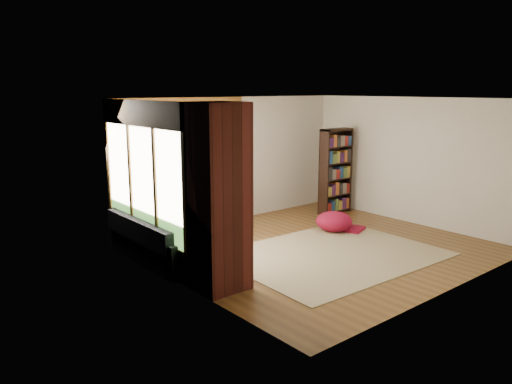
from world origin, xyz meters
TOP-DOWN VIEW (x-y plane):
  - floor at (0.00, 0.00)m, footprint 5.50×5.50m
  - ceiling at (0.00, 0.00)m, footprint 5.50×5.50m
  - wall_back at (0.00, 2.50)m, footprint 5.50×0.04m
  - wall_front at (0.00, -2.50)m, footprint 5.50×0.04m
  - wall_left at (-2.75, 0.00)m, footprint 0.04×5.00m
  - wall_right at (2.75, 0.00)m, footprint 0.04×5.00m
  - windows_back at (-1.20, 2.47)m, footprint 2.82×0.10m
  - windows_left at (-2.72, 1.20)m, footprint 0.10×2.62m
  - roller_blind at (-2.69, 2.03)m, footprint 0.03×0.72m
  - brick_chimney at (-2.40, -0.35)m, footprint 0.70×0.70m
  - sectional_sofa at (-1.95, 1.70)m, footprint 2.20×2.20m
  - area_rug at (-0.10, -0.42)m, footprint 3.60×2.80m
  - bookshelf at (2.14, 1.51)m, footprint 0.82×0.27m
  - pouf at (1.01, 0.52)m, footprint 0.84×0.84m
  - dog_tan at (-1.75, 1.50)m, footprint 1.06×0.78m
  - dog_brindle at (-2.27, 0.92)m, footprint 0.63×0.85m
  - throw_pillows at (-1.92, 1.85)m, footprint 1.98×1.68m

SIDE VIEW (x-z plane):
  - floor at x=0.00m, z-range 0.00..0.00m
  - area_rug at x=-0.10m, z-range 0.00..0.01m
  - pouf at x=1.01m, z-range 0.01..0.40m
  - sectional_sofa at x=-1.95m, z-range -0.10..0.70m
  - dog_brindle at x=-2.27m, z-range 0.54..0.96m
  - throw_pillows at x=-1.92m, z-range 0.56..1.01m
  - dog_tan at x=-1.75m, z-range 0.54..1.07m
  - bookshelf at x=2.14m, z-range 0.00..1.91m
  - wall_back at x=0.00m, z-range 0.00..2.60m
  - wall_front at x=0.00m, z-range 0.00..2.60m
  - wall_left at x=-2.75m, z-range 0.00..2.60m
  - wall_right at x=2.75m, z-range 0.00..2.60m
  - brick_chimney at x=-2.40m, z-range 0.00..2.60m
  - windows_back at x=-1.20m, z-range 0.40..2.30m
  - windows_left at x=-2.72m, z-range 0.40..2.30m
  - roller_blind at x=-2.69m, z-range 1.30..2.20m
  - ceiling at x=0.00m, z-range 2.60..2.60m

